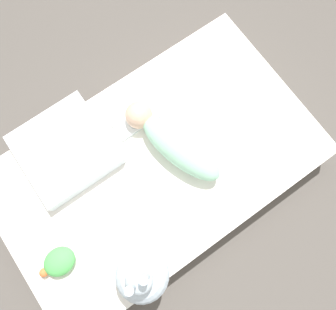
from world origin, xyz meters
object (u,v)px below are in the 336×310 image
at_px(pillow, 65,150).
at_px(bunny_plush, 142,276).
at_px(swaddled_baby, 173,142).
at_px(turtle_plush, 59,262).

bearing_deg(pillow, bunny_plush, 89.34).
distance_m(pillow, bunny_plush, 0.65).
distance_m(swaddled_baby, bunny_plush, 0.58).
bearing_deg(swaddled_baby, bunny_plush, 117.21).
bearing_deg(bunny_plush, turtle_plush, -42.07).
bearing_deg(bunny_plush, swaddled_baby, -137.54).
xyz_separation_m(swaddled_baby, bunny_plush, (0.42, 0.39, 0.06)).
distance_m(bunny_plush, turtle_plush, 0.37).
xyz_separation_m(pillow, turtle_plush, (0.28, 0.40, 0.00)).
bearing_deg(pillow, swaddled_baby, 148.19).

